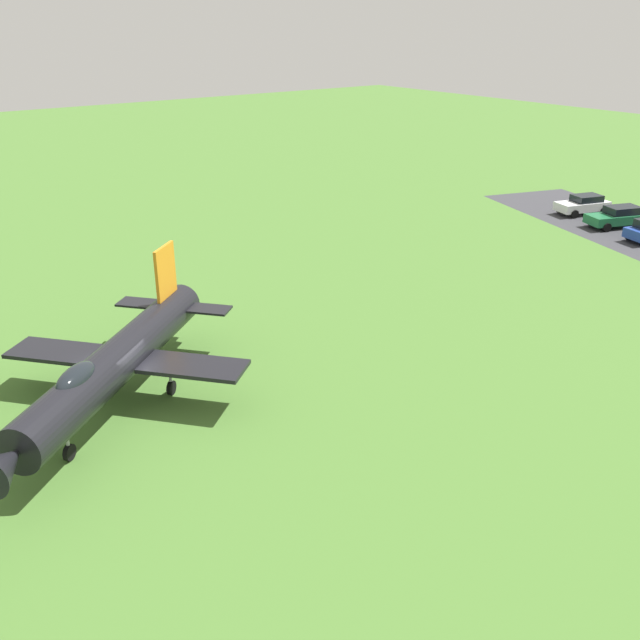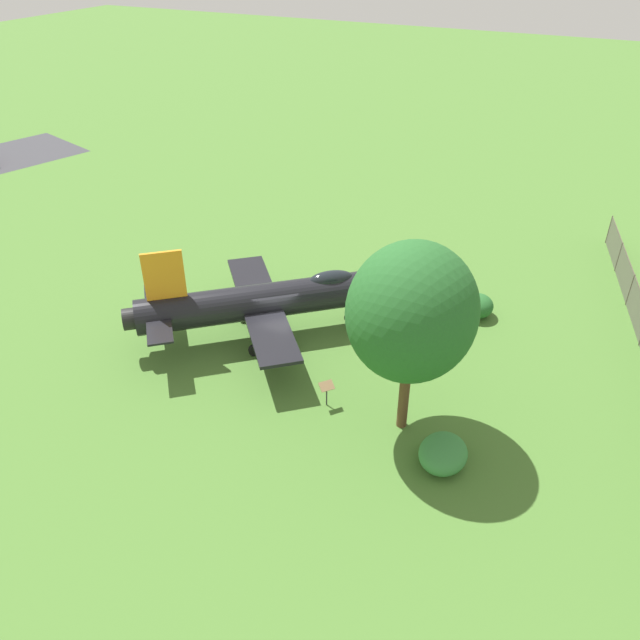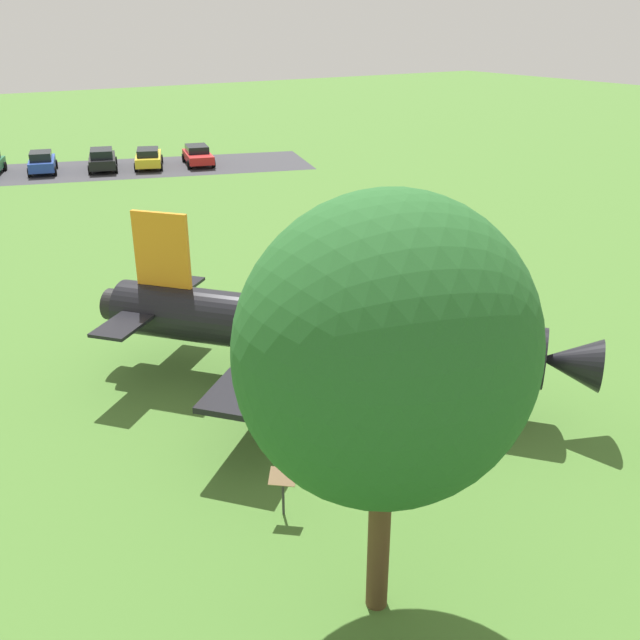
{
  "view_description": "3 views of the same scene",
  "coord_description": "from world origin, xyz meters",
  "px_view_note": "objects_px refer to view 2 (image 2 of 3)",
  "views": [
    {
      "loc": [
        24.44,
        -8.33,
        14.27
      ],
      "look_at": [
        0.58,
        9.33,
        1.5
      ],
      "focal_mm": 39.96,
      "sensor_mm": 36.0,
      "label": 1
    },
    {
      "loc": [
        -22.05,
        -13.1,
        17.36
      ],
      "look_at": [
        -1.41,
        -3.12,
        2.5
      ],
      "focal_mm": 35.2,
      "sensor_mm": 36.0,
      "label": 2
    },
    {
      "loc": [
        -9.93,
        -15.9,
        10.36
      ],
      "look_at": [
        0.69,
        0.92,
        1.78
      ],
      "focal_mm": 39.52,
      "sensor_mm": 36.0,
      "label": 3
    }
  ],
  "objects_px": {
    "shrub_near_fence": "(478,306)",
    "shrub_by_tree": "(443,453)",
    "shade_tree": "(412,312)",
    "info_plaque": "(327,389)",
    "display_jet": "(282,298)"
  },
  "relations": [
    {
      "from": "shrub_near_fence",
      "to": "shrub_by_tree",
      "type": "distance_m",
      "value": 10.94
    },
    {
      "from": "shrub_near_fence",
      "to": "info_plaque",
      "type": "xyz_separation_m",
      "value": [
        -9.68,
        3.97,
        0.27
      ]
    },
    {
      "from": "shade_tree",
      "to": "shrub_near_fence",
      "type": "xyz_separation_m",
      "value": [
        9.48,
        -0.72,
        -4.8
      ]
    },
    {
      "from": "shrub_near_fence",
      "to": "shrub_by_tree",
      "type": "xyz_separation_m",
      "value": [
        -10.86,
        -1.38,
        -0.05
      ]
    },
    {
      "from": "shrub_by_tree",
      "to": "display_jet",
      "type": "bearing_deg",
      "value": 61.78
    },
    {
      "from": "shade_tree",
      "to": "shrub_near_fence",
      "type": "distance_m",
      "value": 10.65
    },
    {
      "from": "display_jet",
      "to": "shrub_near_fence",
      "type": "height_order",
      "value": "display_jet"
    },
    {
      "from": "display_jet",
      "to": "shrub_by_tree",
      "type": "bearing_deg",
      "value": -68.79
    },
    {
      "from": "shrub_by_tree",
      "to": "info_plaque",
      "type": "relative_size",
      "value": 1.89
    },
    {
      "from": "shrub_near_fence",
      "to": "info_plaque",
      "type": "bearing_deg",
      "value": 157.72
    },
    {
      "from": "shade_tree",
      "to": "shrub_near_fence",
      "type": "relative_size",
      "value": 4.82
    },
    {
      "from": "shrub_by_tree",
      "to": "info_plaque",
      "type": "distance_m",
      "value": 5.48
    },
    {
      "from": "display_jet",
      "to": "shrub_by_tree",
      "type": "relative_size",
      "value": 5.83
    },
    {
      "from": "info_plaque",
      "to": "display_jet",
      "type": "bearing_deg",
      "value": 46.96
    },
    {
      "from": "shade_tree",
      "to": "shrub_near_fence",
      "type": "bearing_deg",
      "value": -4.32
    }
  ]
}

